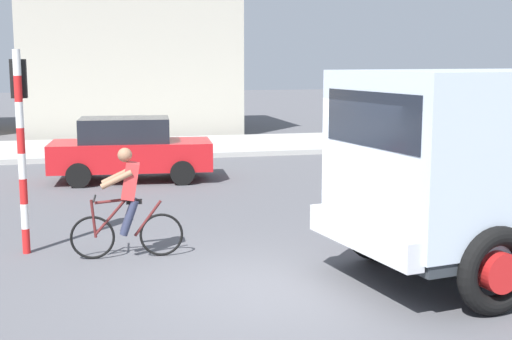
% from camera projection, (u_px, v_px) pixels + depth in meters
% --- Properties ---
extents(ground_plane, '(120.00, 120.00, 0.00)m').
position_uv_depth(ground_plane, '(275.00, 286.00, 9.44)').
color(ground_plane, '#56565B').
extents(sidewalk_far, '(80.00, 5.00, 0.16)m').
position_uv_depth(sidewalk_far, '(158.00, 147.00, 23.79)').
color(sidewalk_far, '#ADADA8').
rests_on(sidewalk_far, ground).
extents(cyclist, '(1.73, 0.50, 1.72)m').
position_uv_depth(cyclist, '(127.00, 203.00, 10.68)').
color(cyclist, black).
rests_on(cyclist, ground).
extents(traffic_light_pole, '(0.24, 0.43, 3.20)m').
position_uv_depth(traffic_light_pole, '(20.00, 123.00, 10.80)').
color(traffic_light_pole, red).
rests_on(traffic_light_pole, ground).
extents(car_red_near, '(4.14, 2.15, 1.60)m').
position_uv_depth(car_red_near, '(130.00, 149.00, 17.58)').
color(car_red_near, red).
rests_on(car_red_near, ground).
extents(building_mid_block, '(8.72, 6.51, 6.41)m').
position_uv_depth(building_mid_block, '(128.00, 56.00, 29.27)').
color(building_mid_block, '#B2AD9E').
rests_on(building_mid_block, ground).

